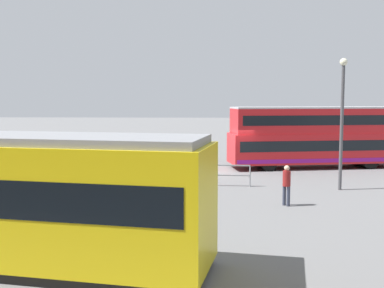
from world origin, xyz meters
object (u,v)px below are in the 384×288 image
double_decker_bus (317,136)px  pedestrian_near_railing (154,163)px  street_lamp (342,113)px  pedestrian_crossing (287,183)px  info_sign (47,151)px

double_decker_bus → pedestrian_near_railing: bearing=31.8°
pedestrian_near_railing → street_lamp: size_ratio=0.29×
pedestrian_crossing → info_sign: 11.99m
double_decker_bus → street_lamp: (0.51, 7.29, 1.70)m
double_decker_bus → pedestrian_near_railing: size_ratio=6.26×
pedestrian_near_railing → info_sign: size_ratio=0.72×
double_decker_bus → info_sign: (14.86, 6.69, -0.23)m
pedestrian_crossing → double_decker_bus: bearing=-108.5°
double_decker_bus → street_lamp: size_ratio=1.82×
info_sign → street_lamp: 14.49m
double_decker_bus → street_lamp: street_lamp is taller
pedestrian_crossing → street_lamp: size_ratio=0.27×
pedestrian_crossing → street_lamp: bearing=-131.9°
double_decker_bus → info_sign: double_decker_bus is taller
double_decker_bus → pedestrian_crossing: double_decker_bus is taller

